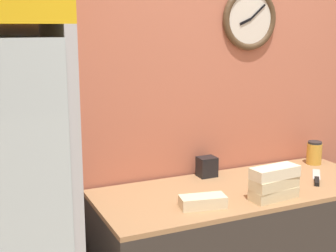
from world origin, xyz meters
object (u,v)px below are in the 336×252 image
(condiment_jar, at_px, (314,153))
(napkin_dispenser, at_px, (207,167))
(sandwich_stack_top, at_px, (275,172))
(sandwich_flat_left, at_px, (203,202))
(sandwich_stack_middle, at_px, (274,183))
(chefs_knife, at_px, (317,179))
(sandwich_stack_bottom, at_px, (274,193))

(condiment_jar, bearing_deg, napkin_dispenser, 175.49)
(sandwich_stack_top, height_order, sandwich_flat_left, sandwich_stack_top)
(sandwich_stack_middle, bearing_deg, sandwich_stack_top, 0.00)
(sandwich_flat_left, height_order, condiment_jar, condiment_jar)
(sandwich_stack_middle, distance_m, napkin_dispenser, 0.50)
(sandwich_stack_middle, xyz_separation_m, sandwich_flat_left, (-0.40, 0.05, -0.06))
(sandwich_stack_top, distance_m, chefs_knife, 0.46)
(sandwich_stack_bottom, bearing_deg, condiment_jar, 33.25)
(sandwich_stack_middle, relative_size, napkin_dispenser, 2.31)
(sandwich_stack_top, bearing_deg, chefs_knife, 19.05)
(sandwich_stack_middle, bearing_deg, condiment_jar, 33.25)
(sandwich_stack_top, height_order, napkin_dispenser, sandwich_stack_top)
(sandwich_stack_middle, relative_size, chefs_knife, 1.02)
(sandwich_flat_left, height_order, napkin_dispenser, napkin_dispenser)
(sandwich_stack_bottom, xyz_separation_m, napkin_dispenser, (-0.14, 0.48, 0.03))
(sandwich_stack_top, bearing_deg, condiment_jar, 33.25)
(sandwich_stack_bottom, distance_m, napkin_dispenser, 0.50)
(sandwich_flat_left, xyz_separation_m, chefs_knife, (0.81, 0.09, -0.02))
(chefs_knife, distance_m, napkin_dispenser, 0.65)
(sandwich_stack_middle, xyz_separation_m, condiment_jar, (0.63, 0.42, -0.01))
(condiment_jar, bearing_deg, sandwich_stack_top, -146.75)
(sandwich_stack_bottom, bearing_deg, napkin_dispenser, 106.02)
(sandwich_stack_bottom, height_order, condiment_jar, condiment_jar)
(sandwich_stack_bottom, distance_m, sandwich_stack_middle, 0.06)
(sandwich_stack_top, height_order, condiment_jar, sandwich_stack_top)
(sandwich_stack_middle, xyz_separation_m, sandwich_stack_top, (0.00, 0.00, 0.06))
(sandwich_flat_left, xyz_separation_m, napkin_dispenser, (0.26, 0.43, 0.03))
(sandwich_stack_bottom, bearing_deg, sandwich_stack_top, 0.00)
(sandwich_stack_top, bearing_deg, sandwich_stack_middle, 0.00)
(sandwich_stack_top, relative_size, napkin_dispenser, 2.28)
(sandwich_stack_middle, height_order, sandwich_flat_left, sandwich_stack_middle)
(sandwich_flat_left, relative_size, napkin_dispenser, 2.05)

